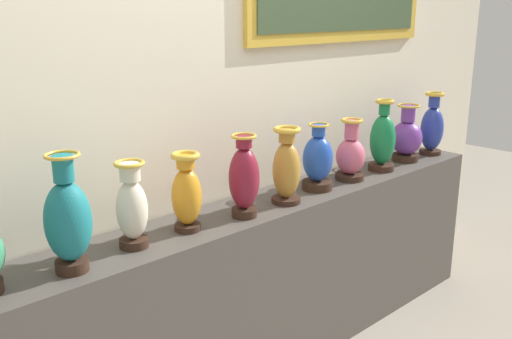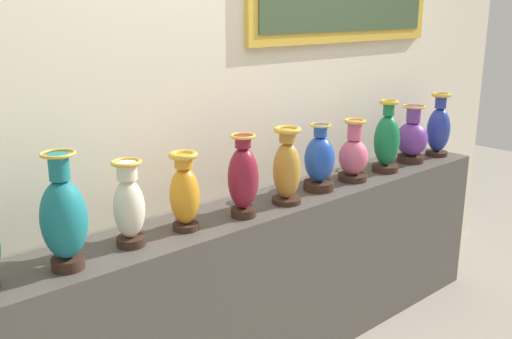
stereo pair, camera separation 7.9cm
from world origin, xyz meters
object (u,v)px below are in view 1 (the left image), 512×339
Objects in this scene: vase_ochre at (286,168)px; vase_cobalt at (432,127)px; vase_ivory at (132,208)px; vase_emerald at (383,140)px; vase_sapphire at (318,161)px; vase_teal at (68,220)px; vase_amber at (187,194)px; vase_burgundy at (244,178)px; vase_rose at (351,155)px; vase_violet at (406,137)px.

vase_ochre is 1.36m from vase_cobalt.
vase_ochre is at bearing -178.95° from vase_cobalt.
vase_emerald is (1.63, -0.02, 0.01)m from vase_ivory.
vase_sapphire is 0.55m from vase_emerald.
vase_cobalt is at bearing -0.38° from vase_ivory.
vase_teal is 0.54m from vase_amber.
vase_cobalt is (1.36, 0.02, 0.00)m from vase_ochre.
vase_ivory is at bearing 179.37° from vase_amber.
vase_ochre is (0.82, -0.04, 0.01)m from vase_ivory.
vase_burgundy is 0.28m from vase_ochre.
vase_burgundy is at bearing -178.96° from vase_cobalt.
vase_ivory is 0.85× the size of vase_emerald.
vase_rose is 0.28m from vase_emerald.
vase_ochre is 0.90× the size of vase_emerald.
vase_cobalt reaches higher than vase_rose.
vase_rose is 0.85× the size of vase_cobalt.
vase_teal is 1.15× the size of vase_burgundy.
vase_burgundy is (0.82, -0.01, -0.01)m from vase_teal.
vase_violet is at bearing 0.49° from vase_sapphire.
vase_ivory is at bearing 177.25° from vase_ochre.
vase_ochre reaches higher than vase_amber.
vase_amber is at bearing 179.65° from vase_cobalt.
vase_ivory is 1.03× the size of vase_rose.
vase_emerald reaches higher than vase_cobalt.
vase_teal is at bearing -172.62° from vase_ivory.
vase_burgundy reaches higher than vase_amber.
vase_emerald is (0.81, 0.02, 0.00)m from vase_ochre.
vase_teal is 1.17× the size of vase_ochre.
vase_sapphire is at bearing 178.35° from vase_emerald.
vase_teal is 1.37m from vase_sapphire.
vase_rose is at bearing -1.55° from vase_sapphire.
vase_teal reaches higher than vase_burgundy.
vase_teal is at bearing 179.42° from vase_burgundy.
vase_teal is 1.63m from vase_rose.
vase_ivory is 0.55m from vase_burgundy.
vase_ivory reaches higher than vase_rose.
vase_burgundy is at bearing -179.00° from vase_ochre.
vase_amber is at bearing -0.63° from vase_ivory.
vase_ochre is at bearing -178.58° from vase_emerald.
vase_amber is at bearing 171.76° from vase_burgundy.
vase_amber is 0.29m from vase_burgundy.
vase_rose is at bearing -0.41° from vase_amber.
vase_ivory is at bearing 179.81° from vase_sapphire.
vase_amber reaches higher than vase_rose.
vase_sapphire is at bearing -0.19° from vase_ivory.
vase_rose is 0.83m from vase_cobalt.
vase_burgundy is at bearing -178.01° from vase_violet.
vase_burgundy reaches higher than vase_ivory.
vase_emerald is (0.28, -0.01, 0.04)m from vase_rose.
vase_ochre is 1.07× the size of vase_sapphire.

